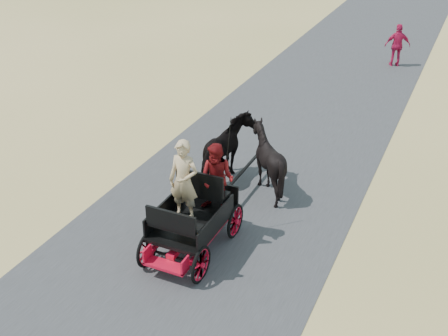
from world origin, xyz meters
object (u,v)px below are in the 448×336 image
at_px(horse_left, 227,152).
at_px(pedestrian, 397,45).
at_px(carriage, 193,235).
at_px(horse_right, 267,160).

bearing_deg(horse_left, pedestrian, -101.41).
bearing_deg(carriage, horse_left, 100.39).
bearing_deg(horse_left, horse_right, -180.00).
bearing_deg(horse_right, carriage, 79.61).
bearing_deg(carriage, horse_right, 79.61).
xyz_separation_m(horse_left, pedestrian, (2.34, 11.60, 0.02)).
height_order(carriage, horse_right, horse_right).
bearing_deg(horse_right, pedestrian, -96.10).
bearing_deg(carriage, pedestrian, 83.01).
bearing_deg(horse_left, carriage, 100.39).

